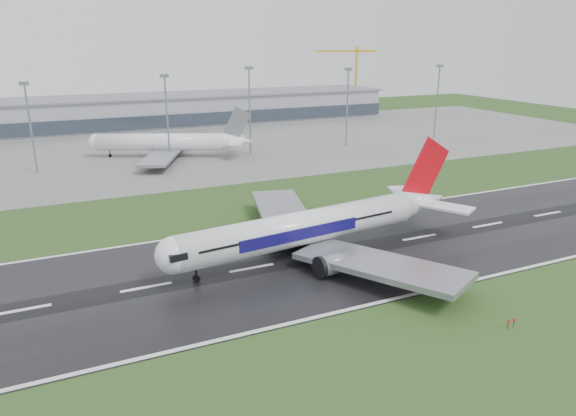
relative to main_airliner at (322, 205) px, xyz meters
name	(u,v)px	position (x,y,z in m)	size (l,w,h in m)	color
ground	(342,252)	(3.97, -1.81, -10.32)	(520.00, 520.00, 0.00)	#254419
runway	(342,252)	(3.97, -1.81, -10.27)	(400.00, 45.00, 0.10)	black
apron	(192,146)	(3.97, 123.19, -10.28)	(400.00, 130.00, 0.08)	slate
terminal	(162,111)	(3.97, 183.19, -2.82)	(240.00, 36.00, 15.00)	gray
main_airliner	(322,205)	(0.00, 0.00, 0.00)	(69.21, 65.91, 20.43)	white
parked_airliner	(167,133)	(-9.45, 105.98, -1.15)	(62.04, 57.76, 18.18)	white
tower_crane	(356,79)	(128.66, 198.19, 9.20)	(39.09, 2.13, 39.03)	gold
floodmast_1	(31,131)	(-54.37, 98.19, 3.97)	(0.64, 0.64, 28.58)	gray
floodmast_2	(167,121)	(-10.34, 98.19, 4.56)	(0.64, 0.64, 29.75)	gray
floodmast_3	(250,113)	(20.89, 98.19, 5.56)	(0.64, 0.64, 31.76)	gray
floodmast_4	(347,109)	(63.53, 98.19, 4.93)	(0.64, 0.64, 30.49)	gray
floodmast_5	(437,103)	(109.77, 98.19, 5.16)	(0.64, 0.64, 30.94)	gray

